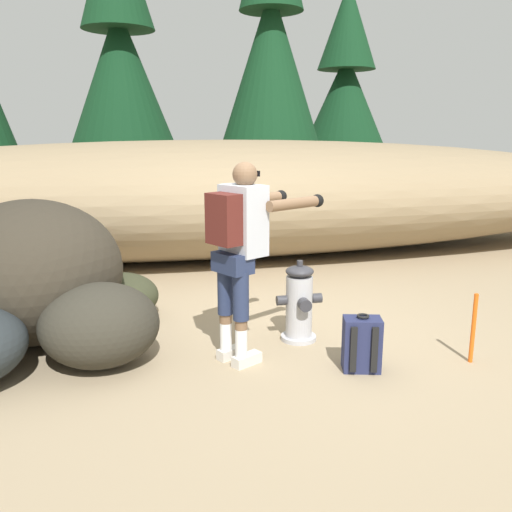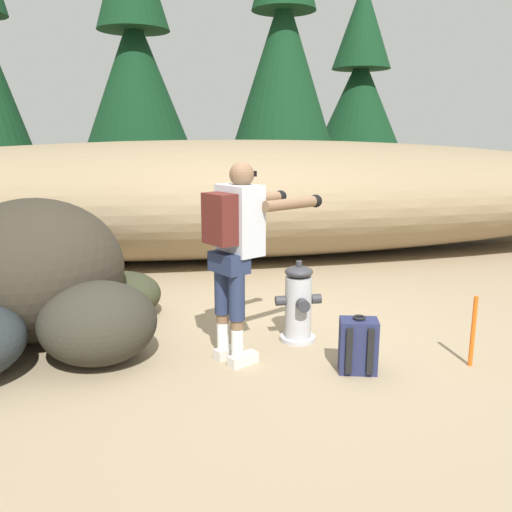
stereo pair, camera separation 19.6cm
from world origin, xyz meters
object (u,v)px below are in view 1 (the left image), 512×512
fire_hydrant (299,304)px  boulder_large (33,272)px  utility_worker (242,238)px  survey_stake (473,328)px  boulder_outlier (120,296)px  spare_backpack (362,344)px  boulder_small (100,325)px

fire_hydrant → boulder_large: boulder_large is taller
utility_worker → survey_stake: (1.87, -0.45, -0.75)m
boulder_outlier → survey_stake: 3.39m
spare_backpack → survey_stake: size_ratio=0.78×
fire_hydrant → boulder_large: (-2.37, 0.51, 0.31)m
fire_hydrant → utility_worker: bearing=-150.5°
fire_hydrant → boulder_small: 1.77m
utility_worker → boulder_small: 1.37m
utility_worker → boulder_large: 2.00m
boulder_large → survey_stake: boulder_large is taller
boulder_large → boulder_outlier: 0.96m
spare_backpack → boulder_small: 2.15m
boulder_outlier → boulder_small: bearing=-96.4°
spare_backpack → boulder_outlier: 2.57m
fire_hydrant → spare_backpack: 0.80m
utility_worker → boulder_large: (-1.77, 0.85, -0.40)m
fire_hydrant → utility_worker: size_ratio=0.46×
spare_backpack → survey_stake: survey_stake is taller
boulder_large → survey_stake: bearing=-19.6°
spare_backpack → boulder_large: boulder_large is taller
boulder_large → utility_worker: bearing=-25.5°
utility_worker → boulder_large: size_ratio=1.05×
boulder_large → boulder_small: bearing=-48.5°
fire_hydrant → spare_backpack: size_ratio=1.61×
boulder_small → boulder_large: bearing=131.5°
fire_hydrant → boulder_small: fire_hydrant is taller
boulder_outlier → survey_stake: size_ratio=1.30×
spare_backpack → boulder_outlier: bearing=63.3°
spare_backpack → fire_hydrant: bearing=37.4°
fire_hydrant → survey_stake: size_ratio=1.26×
fire_hydrant → boulder_large: 2.44m
spare_backpack → boulder_large: (-2.68, 1.23, 0.44)m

